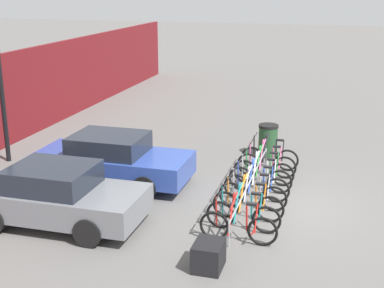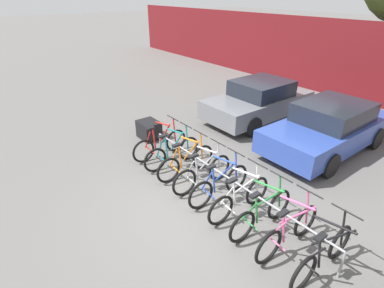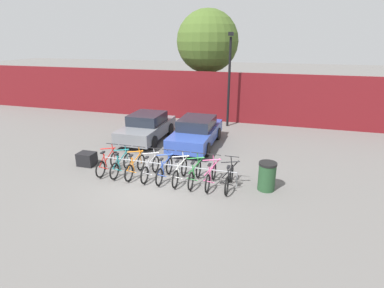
{
  "view_description": "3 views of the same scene",
  "coord_description": "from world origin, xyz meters",
  "px_view_note": "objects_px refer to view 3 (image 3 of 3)",
  "views": [
    {
      "loc": [
        -12.56,
        -1.36,
        5.39
      ],
      "look_at": [
        0.08,
        2.22,
        1.39
      ],
      "focal_mm": 50.0,
      "sensor_mm": 36.0,
      "label": 1
    },
    {
      "loc": [
        4.04,
        -3.24,
        4.17
      ],
      "look_at": [
        -1.15,
        0.76,
        0.78
      ],
      "focal_mm": 28.0,
      "sensor_mm": 36.0,
      "label": 2
    },
    {
      "loc": [
        4.02,
        -9.09,
        5.08
      ],
      "look_at": [
        0.72,
        2.25,
        0.9
      ],
      "focal_mm": 28.0,
      "sensor_mm": 36.0,
      "label": 3
    }
  ],
  "objects_px": {
    "bicycle_blue": "(164,170)",
    "tree_behind_hoarding": "(208,42)",
    "bicycle_green": "(195,174)",
    "bicycle_white": "(180,172)",
    "car_grey": "(147,127)",
    "lamp_post": "(229,75)",
    "bicycle_black": "(229,178)",
    "trash_bin": "(267,176)",
    "bicycle_pink": "(211,176)",
    "bicycle_red": "(108,163)",
    "car_blue": "(196,132)",
    "bicycle_teal": "(121,165)",
    "bicycle_orange": "(135,166)",
    "bike_rack": "(166,166)",
    "cargo_crate": "(87,159)",
    "bicycle_silver": "(150,168)"
  },
  "relations": [
    {
      "from": "car_grey",
      "to": "lamp_post",
      "type": "height_order",
      "value": "lamp_post"
    },
    {
      "from": "bicycle_red",
      "to": "car_blue",
      "type": "height_order",
      "value": "car_blue"
    },
    {
      "from": "bicycle_black",
      "to": "tree_behind_hoarding",
      "type": "xyz_separation_m",
      "value": [
        -3.45,
        10.77,
        4.46
      ]
    },
    {
      "from": "bicycle_white",
      "to": "bicycle_black",
      "type": "xyz_separation_m",
      "value": [
        1.85,
        0.0,
        0.0
      ]
    },
    {
      "from": "bicycle_blue",
      "to": "tree_behind_hoarding",
      "type": "height_order",
      "value": "tree_behind_hoarding"
    },
    {
      "from": "bike_rack",
      "to": "trash_bin",
      "type": "relative_size",
      "value": 5.27
    },
    {
      "from": "bicycle_pink",
      "to": "trash_bin",
      "type": "bearing_deg",
      "value": 3.26
    },
    {
      "from": "bicycle_pink",
      "to": "cargo_crate",
      "type": "distance_m",
      "value": 5.45
    },
    {
      "from": "bicycle_black",
      "to": "lamp_post",
      "type": "relative_size",
      "value": 0.32
    },
    {
      "from": "bicycle_red",
      "to": "bicycle_green",
      "type": "height_order",
      "value": "same"
    },
    {
      "from": "bicycle_green",
      "to": "bicycle_silver",
      "type": "bearing_deg",
      "value": -176.19
    },
    {
      "from": "bike_rack",
      "to": "bicycle_green",
      "type": "relative_size",
      "value": 3.18
    },
    {
      "from": "bike_rack",
      "to": "bicycle_white",
      "type": "relative_size",
      "value": 3.18
    },
    {
      "from": "bicycle_red",
      "to": "car_blue",
      "type": "relative_size",
      "value": 0.4
    },
    {
      "from": "bicycle_orange",
      "to": "bicycle_teal",
      "type": "bearing_deg",
      "value": 176.76
    },
    {
      "from": "trash_bin",
      "to": "bicycle_green",
      "type": "bearing_deg",
      "value": -174.66
    },
    {
      "from": "bicycle_green",
      "to": "tree_behind_hoarding",
      "type": "height_order",
      "value": "tree_behind_hoarding"
    },
    {
      "from": "cargo_crate",
      "to": "car_blue",
      "type": "bearing_deg",
      "value": 44.33
    },
    {
      "from": "bike_rack",
      "to": "bicycle_teal",
      "type": "height_order",
      "value": "bicycle_teal"
    },
    {
      "from": "bicycle_red",
      "to": "trash_bin",
      "type": "height_order",
      "value": "bicycle_red"
    },
    {
      "from": "bicycle_green",
      "to": "bicycle_white",
      "type": "bearing_deg",
      "value": -176.19
    },
    {
      "from": "bicycle_white",
      "to": "tree_behind_hoarding",
      "type": "xyz_separation_m",
      "value": [
        -1.59,
        10.77,
        4.46
      ]
    },
    {
      "from": "trash_bin",
      "to": "cargo_crate",
      "type": "height_order",
      "value": "trash_bin"
    },
    {
      "from": "trash_bin",
      "to": "cargo_crate",
      "type": "xyz_separation_m",
      "value": [
        -7.39,
        0.11,
        -0.24
      ]
    },
    {
      "from": "bicycle_teal",
      "to": "bicycle_blue",
      "type": "xyz_separation_m",
      "value": [
        1.83,
        0.0,
        0.0
      ]
    },
    {
      "from": "bicycle_white",
      "to": "bicycle_red",
      "type": "bearing_deg",
      "value": 178.33
    },
    {
      "from": "car_grey",
      "to": "car_blue",
      "type": "bearing_deg",
      "value": -3.53
    },
    {
      "from": "bicycle_teal",
      "to": "bicycle_orange",
      "type": "distance_m",
      "value": 0.61
    },
    {
      "from": "bicycle_teal",
      "to": "bicycle_white",
      "type": "height_order",
      "value": "same"
    },
    {
      "from": "bike_rack",
      "to": "bicycle_red",
      "type": "distance_m",
      "value": 2.45
    },
    {
      "from": "bicycle_white",
      "to": "cargo_crate",
      "type": "xyz_separation_m",
      "value": [
        -4.25,
        0.35,
        -0.1
      ]
    },
    {
      "from": "bicycle_pink",
      "to": "lamp_post",
      "type": "xyz_separation_m",
      "value": [
        -0.78,
        7.97,
        2.67
      ]
    },
    {
      "from": "bicycle_black",
      "to": "trash_bin",
      "type": "distance_m",
      "value": 1.32
    },
    {
      "from": "bicycle_white",
      "to": "car_grey",
      "type": "height_order",
      "value": "car_grey"
    },
    {
      "from": "bike_rack",
      "to": "bicycle_green",
      "type": "bearing_deg",
      "value": -7.24
    },
    {
      "from": "bicycle_white",
      "to": "car_grey",
      "type": "relative_size",
      "value": 0.43
    },
    {
      "from": "trash_bin",
      "to": "bicycle_red",
      "type": "bearing_deg",
      "value": -177.78
    },
    {
      "from": "bicycle_silver",
      "to": "lamp_post",
      "type": "relative_size",
      "value": 0.32
    },
    {
      "from": "bicycle_silver",
      "to": "trash_bin",
      "type": "distance_m",
      "value": 4.34
    },
    {
      "from": "trash_bin",
      "to": "bicycle_black",
      "type": "bearing_deg",
      "value": -169.45
    },
    {
      "from": "bicycle_green",
      "to": "lamp_post",
      "type": "distance_m",
      "value": 8.41
    },
    {
      "from": "bicycle_blue",
      "to": "bicycle_white",
      "type": "height_order",
      "value": "same"
    },
    {
      "from": "bicycle_white",
      "to": "bicycle_green",
      "type": "height_order",
      "value": "same"
    },
    {
      "from": "bicycle_pink",
      "to": "trash_bin",
      "type": "xyz_separation_m",
      "value": [
        1.95,
        0.24,
        0.14
      ]
    },
    {
      "from": "cargo_crate",
      "to": "tree_behind_hoarding",
      "type": "bearing_deg",
      "value": 75.7
    },
    {
      "from": "bicycle_pink",
      "to": "bicycle_teal",
      "type": "bearing_deg",
      "value": 176.28
    },
    {
      "from": "bicycle_blue",
      "to": "bicycle_black",
      "type": "height_order",
      "value": "same"
    },
    {
      "from": "bike_rack",
      "to": "trash_bin",
      "type": "xyz_separation_m",
      "value": [
        3.73,
        0.09,
        0.02
      ]
    },
    {
      "from": "car_grey",
      "to": "lamp_post",
      "type": "distance_m",
      "value": 5.74
    },
    {
      "from": "bike_rack",
      "to": "bicycle_orange",
      "type": "height_order",
      "value": "bicycle_orange"
    }
  ]
}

